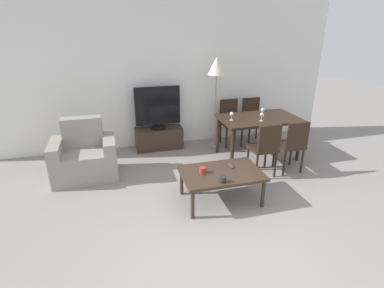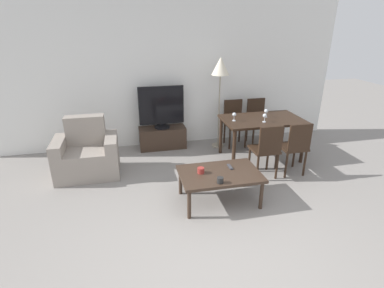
# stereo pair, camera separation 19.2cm
# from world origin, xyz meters

# --- Properties ---
(ground_plane) EXTENTS (18.00, 18.00, 0.00)m
(ground_plane) POSITION_xyz_m (0.00, 0.00, 0.00)
(ground_plane) COLOR gray
(wall_back) EXTENTS (6.86, 0.06, 2.70)m
(wall_back) POSITION_xyz_m (0.00, 3.47, 1.35)
(wall_back) COLOR white
(wall_back) RESTS_ON ground_plane
(armchair) EXTENTS (0.97, 0.68, 0.92)m
(armchair) POSITION_xyz_m (-1.45, 2.39, 0.33)
(armchair) COLOR gray
(armchair) RESTS_ON ground_plane
(tv_stand) EXTENTS (0.89, 0.37, 0.41)m
(tv_stand) POSITION_xyz_m (-0.14, 3.22, 0.21)
(tv_stand) COLOR #38281E
(tv_stand) RESTS_ON ground_plane
(tv) EXTENTS (0.85, 0.30, 0.80)m
(tv) POSITION_xyz_m (-0.14, 3.22, 0.82)
(tv) COLOR black
(tv) RESTS_ON tv_stand
(coffee_table) EXTENTS (1.08, 0.71, 0.44)m
(coffee_table) POSITION_xyz_m (0.37, 1.16, 0.39)
(coffee_table) COLOR #38281E
(coffee_table) RESTS_ON ground_plane
(dining_table) EXTENTS (1.38, 0.83, 0.74)m
(dining_table) POSITION_xyz_m (1.52, 2.37, 0.66)
(dining_table) COLOR black
(dining_table) RESTS_ON ground_plane
(dining_chair_near) EXTENTS (0.40, 0.40, 0.89)m
(dining_chair_near) POSITION_xyz_m (1.28, 1.65, 0.51)
(dining_chair_near) COLOR black
(dining_chair_near) RESTS_ON ground_plane
(dining_chair_far) EXTENTS (0.40, 0.40, 0.89)m
(dining_chair_far) POSITION_xyz_m (1.76, 3.09, 0.51)
(dining_chair_far) COLOR black
(dining_chair_far) RESTS_ON ground_plane
(dining_chair_near_right) EXTENTS (0.40, 0.40, 0.89)m
(dining_chair_near_right) POSITION_xyz_m (1.76, 1.65, 0.51)
(dining_chair_near_right) COLOR black
(dining_chair_near_right) RESTS_ON ground_plane
(dining_chair_far_left) EXTENTS (0.40, 0.40, 0.89)m
(dining_chair_far_left) POSITION_xyz_m (1.28, 3.09, 0.51)
(dining_chair_far_left) COLOR black
(dining_chair_far_left) RESTS_ON ground_plane
(floor_lamp) EXTENTS (0.33, 0.33, 1.73)m
(floor_lamp) POSITION_xyz_m (0.94, 3.05, 1.49)
(floor_lamp) COLOR gray
(floor_lamp) RESTS_ON ground_plane
(remote_primary) EXTENTS (0.04, 0.15, 0.02)m
(remote_primary) POSITION_xyz_m (0.56, 1.27, 0.45)
(remote_primary) COLOR #38383D
(remote_primary) RESTS_ON coffee_table
(cup_white_near) EXTENTS (0.09, 0.09, 0.08)m
(cup_white_near) POSITION_xyz_m (0.12, 1.20, 0.48)
(cup_white_near) COLOR maroon
(cup_white_near) RESTS_ON coffee_table
(cup_colored_far) EXTENTS (0.08, 0.08, 0.08)m
(cup_colored_far) POSITION_xyz_m (0.29, 0.89, 0.48)
(cup_colored_far) COLOR black
(cup_colored_far) RESTS_ON coffee_table
(wine_glass_left) EXTENTS (0.07, 0.07, 0.15)m
(wine_glass_left) POSITION_xyz_m (1.61, 2.44, 0.84)
(wine_glass_left) COLOR silver
(wine_glass_left) RESTS_ON dining_table
(wine_glass_center) EXTENTS (0.07, 0.07, 0.15)m
(wine_glass_center) POSITION_xyz_m (0.99, 2.36, 0.84)
(wine_glass_center) COLOR silver
(wine_glass_center) RESTS_ON dining_table
(wine_glass_right) EXTENTS (0.07, 0.07, 0.15)m
(wine_glass_right) POSITION_xyz_m (1.47, 2.19, 0.84)
(wine_glass_right) COLOR silver
(wine_glass_right) RESTS_ON dining_table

